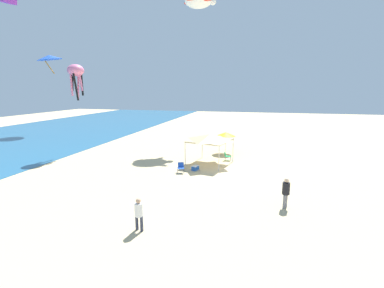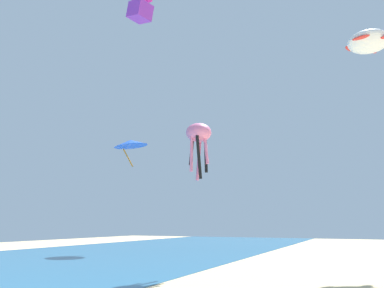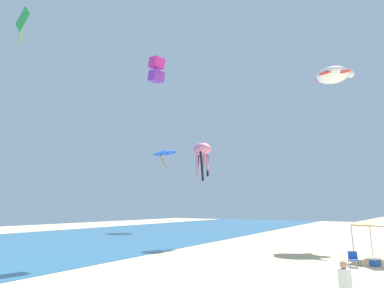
{
  "view_description": "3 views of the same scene",
  "coord_description": "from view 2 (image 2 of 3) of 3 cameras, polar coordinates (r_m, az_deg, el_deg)",
  "views": [
    {
      "loc": [
        -21.85,
        -2.2,
        6.72
      ],
      "look_at": [
        1.56,
        3.68,
        1.75
      ],
      "focal_mm": 24.75,
      "sensor_mm": 36.0,
      "label": 1
    },
    {
      "loc": [
        -18.39,
        6.81,
        2.98
      ],
      "look_at": [
        0.19,
        15.55,
        7.45
      ],
      "focal_mm": 34.13,
      "sensor_mm": 36.0,
      "label": 2
    },
    {
      "loc": [
        -22.23,
        1.71,
        3.28
      ],
      "look_at": [
        0.19,
        15.89,
        8.76
      ],
      "focal_mm": 28.83,
      "sensor_mm": 36.0,
      "label": 3
    }
  ],
  "objects": [
    {
      "name": "kite_octopus_pink",
      "position": [
        23.24,
        1.05,
        1.33
      ],
      "size": [
        1.63,
        1.63,
        3.62
      ],
      "rotation": [
        0.0,
        0.0,
        4.62
      ],
      "color": "pink"
    },
    {
      "name": "kite_delta_blue",
      "position": [
        40.6,
        -9.56,
        0.13
      ],
      "size": [
        5.2,
        5.19,
        2.99
      ],
      "rotation": [
        0.0,
        0.0,
        3.98
      ],
      "color": "blue"
    },
    {
      "name": "kite_turtle_white",
      "position": [
        33.1,
        26.01,
        14.14
      ],
      "size": [
        4.13,
        4.17,
        1.83
      ],
      "rotation": [
        0.0,
        0.0,
        5.18
      ],
      "color": "white"
    },
    {
      "name": "ocean_strip",
      "position": [
        29.8,
        -27.58,
        -16.67
      ],
      "size": [
        120.0,
        26.96,
        0.02
      ],
      "primitive_type": "cube",
      "color": "#28668E",
      "rests_on": "ground"
    },
    {
      "name": "kite_box_magenta",
      "position": [
        19.99,
        -8.07,
        21.17
      ],
      "size": [
        1.15,
        1.26,
        2.12
      ],
      "rotation": [
        0.0,
        0.0,
        6.05
      ],
      "color": "#E02D9E"
    }
  ]
}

